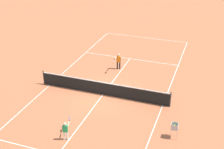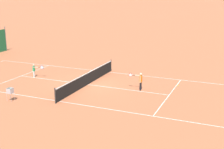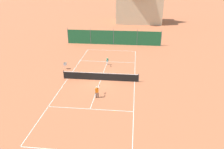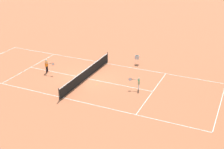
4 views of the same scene
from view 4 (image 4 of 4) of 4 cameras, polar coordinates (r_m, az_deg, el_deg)
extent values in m
plane|color=#B7603D|center=(29.00, -4.66, -0.72)|extent=(600.00, 600.00, 0.00)
cube|color=white|center=(25.95, 19.16, -5.27)|extent=(8.25, 0.05, 0.01)
cube|color=white|center=(32.33, -1.17, 2.08)|extent=(0.05, 23.85, 0.01)
cube|color=white|center=(25.89, -9.03, -4.20)|extent=(0.05, 23.85, 0.01)
cube|color=white|center=(26.75, 7.47, -3.10)|extent=(8.20, 0.05, 0.01)
cube|color=white|center=(32.37, -14.64, 1.29)|extent=(8.20, 0.05, 0.01)
cube|color=white|center=(29.00, -4.66, -0.71)|extent=(0.05, 12.80, 0.01)
cylinder|color=#2D2D2D|center=(32.51, -0.83, 3.22)|extent=(0.08, 0.08, 1.06)
cylinder|color=#2D2D2D|center=(25.31, -9.65, -3.58)|extent=(0.08, 0.08, 1.06)
cube|color=black|center=(28.81, -4.69, 0.10)|extent=(9.10, 0.02, 0.91)
cube|color=white|center=(28.62, -4.72, 0.97)|extent=(9.10, 0.04, 0.06)
cylinder|color=white|center=(26.76, 4.88, -2.34)|extent=(0.09, 0.09, 0.52)
cylinder|color=white|center=(26.91, 4.88, -2.18)|extent=(0.09, 0.09, 0.52)
cube|color=#239E5B|center=(26.63, 4.91, -1.37)|extent=(0.29, 0.22, 0.41)
sphere|color=beige|center=(26.50, 4.94, -0.77)|extent=(0.16, 0.16, 0.16)
cylinder|color=beige|center=(26.48, 4.91, -1.52)|extent=(0.06, 0.06, 0.41)
cylinder|color=beige|center=(26.70, 4.49, -0.90)|extent=(0.20, 0.40, 0.06)
cylinder|color=black|center=(26.70, 3.85, -0.88)|extent=(0.09, 0.18, 0.03)
torus|color=#1E4CB2|center=(26.70, 3.35, -0.87)|extent=(0.12, 0.27, 0.28)
cylinder|color=silver|center=(26.70, 3.35, -0.87)|extent=(0.09, 0.24, 0.25)
cylinder|color=black|center=(30.84, -11.71, 1.04)|extent=(0.11, 0.11, 0.61)
cylinder|color=black|center=(30.69, -11.90, 0.90)|extent=(0.11, 0.11, 0.61)
cube|color=orange|center=(30.56, -11.89, 1.90)|extent=(0.31, 0.19, 0.47)
sphere|color=beige|center=(30.43, -11.95, 2.53)|extent=(0.19, 0.19, 0.19)
cylinder|color=beige|center=(30.71, -11.71, 2.03)|extent=(0.07, 0.07, 0.47)
cylinder|color=beige|center=(30.23, -11.72, 2.05)|extent=(0.10, 0.48, 0.07)
cylinder|color=black|center=(30.06, -11.16, 1.96)|extent=(0.04, 0.22, 0.03)
torus|color=red|center=(29.93, -10.75, 1.90)|extent=(0.04, 0.28, 0.28)
cylinder|color=silver|center=(29.93, -10.75, 1.90)|extent=(0.02, 0.25, 0.25)
sphere|color=#CCE033|center=(27.70, -2.78, -1.84)|extent=(0.07, 0.07, 0.07)
sphere|color=#CCE033|center=(29.56, 17.23, -1.22)|extent=(0.07, 0.07, 0.07)
sphere|color=#CCE033|center=(30.84, -17.52, -0.18)|extent=(0.07, 0.07, 0.07)
sphere|color=#CCE033|center=(28.78, 10.38, -1.18)|extent=(0.07, 0.07, 0.07)
cylinder|color=#B7B7BC|center=(32.39, 4.40, 2.58)|extent=(0.02, 0.02, 0.55)
cylinder|color=#B7B7BC|center=(32.09, 4.18, 2.37)|extent=(0.02, 0.02, 0.55)
cylinder|color=#B7B7BC|center=(32.28, 4.96, 2.48)|extent=(0.02, 0.02, 0.55)
cylinder|color=#B7B7BC|center=(31.99, 4.75, 2.28)|extent=(0.02, 0.02, 0.55)
cube|color=#B7B7BC|center=(32.08, 4.59, 2.90)|extent=(0.34, 0.34, 0.02)
cube|color=#B7B7BC|center=(32.08, 4.31, 3.21)|extent=(0.34, 0.02, 0.34)
cube|color=#B7B7BC|center=(31.97, 4.89, 3.12)|extent=(0.34, 0.02, 0.34)
cube|color=#B7B7BC|center=(32.17, 4.70, 3.27)|extent=(0.02, 0.34, 0.34)
cube|color=#B7B7BC|center=(31.88, 4.49, 3.07)|extent=(0.02, 0.34, 0.34)
sphere|color=#CCE033|center=(32.19, 4.59, 3.05)|extent=(0.07, 0.07, 0.07)
sphere|color=#CCE033|center=(32.02, 4.67, 2.93)|extent=(0.07, 0.07, 0.07)
sphere|color=#CCE033|center=(32.12, 4.71, 3.00)|extent=(0.07, 0.07, 0.07)
sphere|color=#CCE033|center=(32.09, 4.42, 2.98)|extent=(0.07, 0.07, 0.07)
sphere|color=#CCE033|center=(32.08, 4.63, 2.97)|extent=(0.07, 0.07, 0.07)
sphere|color=#CCE033|center=(32.21, 4.56, 3.06)|extent=(0.07, 0.07, 0.07)
sphere|color=#CCE033|center=(32.03, 4.50, 3.05)|extent=(0.07, 0.07, 0.07)
sphere|color=#CCE033|center=(32.02, 4.65, 3.04)|extent=(0.07, 0.07, 0.07)
sphere|color=#CCE033|center=(31.98, 4.68, 3.00)|extent=(0.07, 0.07, 0.07)
sphere|color=#CCE033|center=(31.94, 4.74, 2.97)|extent=(0.07, 0.07, 0.07)
sphere|color=#CCE033|center=(32.02, 4.39, 3.04)|extent=(0.07, 0.07, 0.07)
sphere|color=#CCE033|center=(32.08, 4.47, 3.09)|extent=(0.07, 0.07, 0.07)
sphere|color=#CCE033|center=(31.99, 4.59, 3.12)|extent=(0.07, 0.07, 0.07)
sphere|color=#CCE033|center=(32.04, 4.41, 3.17)|extent=(0.07, 0.07, 0.07)
sphere|color=#CCE033|center=(31.96, 4.64, 3.10)|extent=(0.07, 0.07, 0.07)
camera|label=1|loc=(29.90, 34.03, 17.66)|focal=50.00mm
camera|label=2|loc=(49.81, -4.48, 18.36)|focal=50.00mm
camera|label=3|loc=(41.18, -40.46, 17.70)|focal=35.00mm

